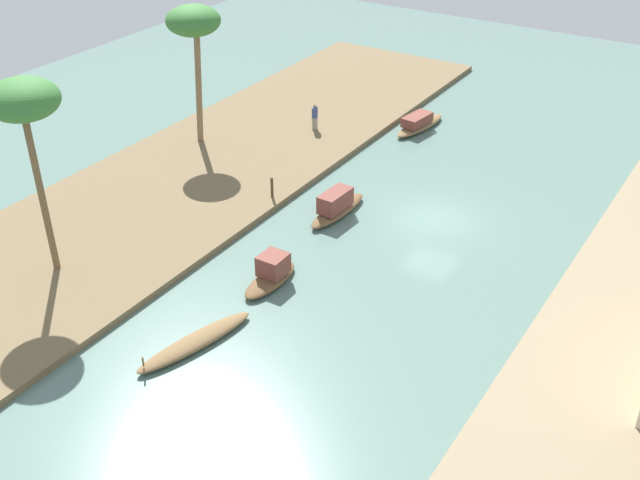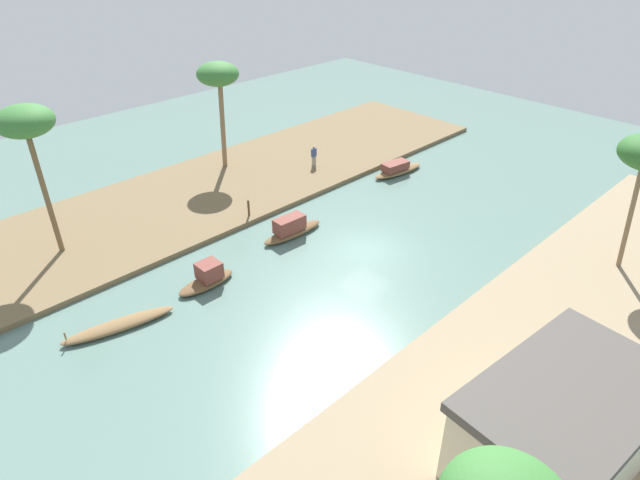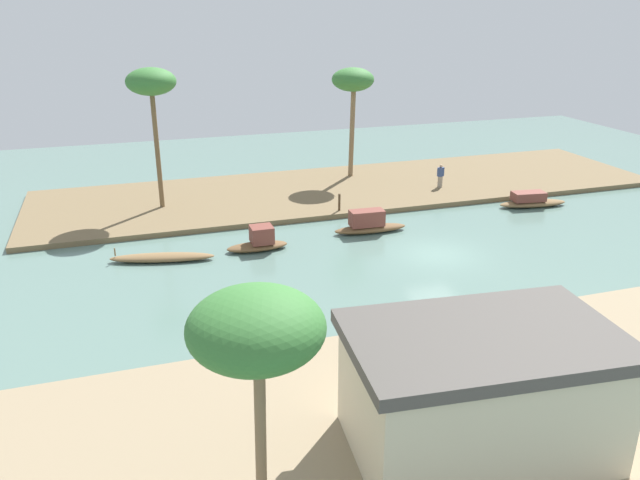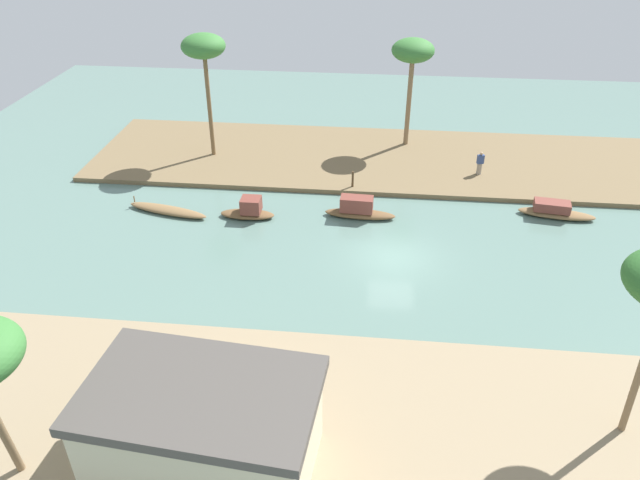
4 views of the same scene
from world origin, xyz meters
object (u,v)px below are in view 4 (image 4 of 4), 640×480
person_on_near_bank (480,164)px  sampan_with_red_awning (359,210)px  sampan_with_tall_canopy (249,210)px  sampan_midstream (168,210)px  mooring_post (353,179)px  sampan_open_hull (555,211)px  palm_tree_left_near (413,53)px  riverside_building (205,430)px  palm_tree_left_far (203,48)px

person_on_near_bank → sampan_with_red_awning: bearing=22.5°
sampan_with_tall_canopy → sampan_midstream: size_ratio=0.61×
mooring_post → sampan_open_hull: bearing=170.0°
palm_tree_left_near → mooring_post: bearing=64.2°
person_on_near_bank → palm_tree_left_near: 8.88m
mooring_post → riverside_building: size_ratio=0.13×
person_on_near_bank → palm_tree_left_near: palm_tree_left_near is taller
riverside_building → person_on_near_bank: bearing=-110.8°
palm_tree_left_near → sampan_with_tall_canopy: bearing=50.4°
mooring_post → riverside_building: riverside_building is taller
palm_tree_left_near → palm_tree_left_far: (13.68, 3.09, 0.72)m
riverside_building → palm_tree_left_far: bearing=-70.6°
sampan_with_tall_canopy → palm_tree_left_far: bearing=-62.8°
palm_tree_left_near → riverside_building: palm_tree_left_near is taller
palm_tree_left_far → palm_tree_left_near: bearing=-167.3°
sampan_open_hull → palm_tree_left_far: bearing=-8.1°
sampan_open_hull → sampan_with_tall_canopy: (18.08, 1.95, 0.09)m
sampan_with_tall_canopy → palm_tree_left_far: palm_tree_left_far is taller
riverside_building → sampan_midstream: bearing=-62.3°
sampan_with_tall_canopy → riverside_building: bearing=97.4°
sampan_midstream → palm_tree_left_far: (-0.72, -8.28, 7.52)m
sampan_open_hull → person_on_near_bank: person_on_near_bank is taller
sampan_open_hull → sampan_with_tall_canopy: size_ratio=1.41×
sampan_midstream → mooring_post: bearing=-146.2°
sampan_with_red_awning → riverside_building: bearing=79.9°
sampan_with_red_awning → person_on_near_bank: size_ratio=2.69×
palm_tree_left_near → riverside_building: (7.12, 28.93, -4.84)m
sampan_midstream → riverside_building: bearing=125.7°
sampan_with_tall_canopy → person_on_near_bank: size_ratio=2.05×
sampan_with_tall_canopy → palm_tree_left_near: bearing=-129.7°
sampan_with_tall_canopy → sampan_midstream: sampan_with_tall_canopy is taller
person_on_near_bank → palm_tree_left_near: (4.78, -4.53, 5.96)m
sampan_open_hull → sampan_with_tall_canopy: sampan_with_tall_canopy is taller
person_on_near_bank → riverside_building: size_ratio=0.20×
palm_tree_left_far → riverside_building: 27.23m
sampan_open_hull → mooring_post: bearing=-2.3°
sampan_midstream → palm_tree_left_far: size_ratio=0.63×
sampan_with_red_awning → palm_tree_left_far: bearing=-32.5°
palm_tree_left_far → person_on_near_bank: bearing=175.5°
mooring_post → palm_tree_left_near: bearing=-115.8°
sampan_with_red_awning → palm_tree_left_near: bearing=-102.7°
sampan_with_tall_canopy → palm_tree_left_near: 16.14m
sampan_open_hull → person_on_near_bank: (3.88, -4.88, 0.65)m
mooring_post → sampan_midstream: bearing=20.6°
sampan_midstream → riverside_building: size_ratio=0.68×
sampan_midstream → palm_tree_left_far: 11.20m
sampan_with_red_awning → person_on_near_bank: (-7.73, -6.14, 0.52)m
sampan_open_hull → palm_tree_left_far: size_ratio=0.54×
sampan_open_hull → riverside_building: bearing=58.7°
sampan_open_hull → palm_tree_left_near: (8.66, -9.41, 6.62)m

